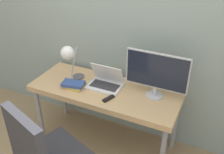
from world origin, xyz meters
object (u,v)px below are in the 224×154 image
at_px(monitor, 157,73).
at_px(book_stack, 74,85).
at_px(laptop, 106,82).
at_px(desk_lamp, 69,56).
at_px(office_chair, 44,154).

xyz_separation_m(monitor, book_stack, (-0.80, -0.20, -0.23)).
distance_m(laptop, desk_lamp, 0.46).
bearing_deg(office_chair, book_stack, 103.33).
xyz_separation_m(laptop, book_stack, (-0.29, -0.16, -0.02)).
height_order(desk_lamp, office_chair, desk_lamp).
xyz_separation_m(desk_lamp, office_chair, (0.24, -0.80, -0.50)).
bearing_deg(book_stack, laptop, 28.38).
height_order(desk_lamp, book_stack, desk_lamp).
relative_size(laptop, monitor, 0.57).
distance_m(laptop, monitor, 0.56).
bearing_deg(monitor, book_stack, -165.94).
relative_size(desk_lamp, office_chair, 0.42).
height_order(monitor, desk_lamp, monitor).
bearing_deg(desk_lamp, monitor, 10.26).
height_order(monitor, office_chair, monitor).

